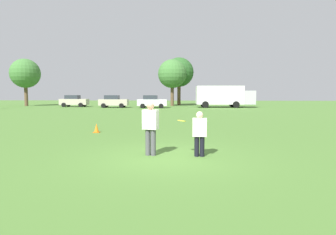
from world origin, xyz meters
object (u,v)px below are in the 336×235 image
object	(u,v)px
player_defender	(200,132)
traffic_cone	(97,128)
player_thrower	(151,126)
parked_car_mid_left	(113,101)
box_truck	(224,96)
parked_car_center	(152,101)
frisbee	(182,121)
parked_car_near_left	(74,101)

from	to	relation	value
player_defender	traffic_cone	xyz separation A→B (m)	(-5.14, 5.38, -0.59)
traffic_cone	player_thrower	bearing A→B (deg)	-56.41
parked_car_mid_left	player_defender	bearing A→B (deg)	-70.75
traffic_cone	player_defender	bearing A→B (deg)	-46.30
box_truck	parked_car_center	bearing A→B (deg)	-169.57
player_defender	parked_car_mid_left	size ratio (longest dim) A/B	0.34
frisbee	parked_car_mid_left	xyz separation A→B (m)	(-10.61, 31.93, -0.23)
player_defender	parked_car_center	distance (m)	31.90
player_thrower	parked_car_mid_left	world-z (taller)	parked_car_mid_left
player_thrower	traffic_cone	world-z (taller)	player_thrower
frisbee	parked_car_center	xyz separation A→B (m)	(-4.82, 31.34, -0.23)
traffic_cone	parked_car_mid_left	world-z (taller)	parked_car_mid_left
player_defender	box_truck	size ratio (longest dim) A/B	0.17
player_thrower	parked_car_near_left	xyz separation A→B (m)	(-16.36, 33.99, -0.06)
player_thrower	frisbee	distance (m)	1.04
player_thrower	frisbee	size ratio (longest dim) A/B	6.41
player_thrower	box_truck	size ratio (longest dim) A/B	0.20
traffic_cone	parked_car_mid_left	xyz separation A→B (m)	(-6.04, 26.65, 0.69)
frisbee	player_defender	bearing A→B (deg)	-9.72
player_defender	box_truck	world-z (taller)	box_truck
frisbee	player_thrower	bearing A→B (deg)	-177.24
player_thrower	player_defender	size ratio (longest dim) A/B	1.20
player_thrower	traffic_cone	size ratio (longest dim) A/B	3.65
box_truck	frisbee	bearing A→B (deg)	-99.64
player_thrower	box_truck	xyz separation A→B (m)	(6.67, 33.32, 0.76)
player_defender	traffic_cone	bearing A→B (deg)	133.70
parked_car_mid_left	parked_car_center	size ratio (longest dim) A/B	1.00
parked_car_mid_left	box_truck	distance (m)	16.33
parked_car_center	player_defender	bearing A→B (deg)	-80.26
traffic_cone	box_truck	world-z (taller)	box_truck
player_defender	parked_car_center	xyz separation A→B (m)	(-5.40, 31.44, 0.11)
parked_car_near_left	parked_car_mid_left	world-z (taller)	same
traffic_cone	parked_car_center	distance (m)	26.07
player_defender	box_truck	xyz separation A→B (m)	(5.07, 33.37, 0.94)
player_defender	parked_car_near_left	bearing A→B (deg)	117.81
player_thrower	traffic_cone	bearing A→B (deg)	123.59
player_defender	parked_car_mid_left	bearing A→B (deg)	109.25
parked_car_center	box_truck	bearing A→B (deg)	10.43
traffic_cone	parked_car_mid_left	distance (m)	27.34
traffic_cone	parked_car_mid_left	bearing A→B (deg)	102.78
frisbee	box_truck	distance (m)	33.75
traffic_cone	parked_car_center	world-z (taller)	parked_car_center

